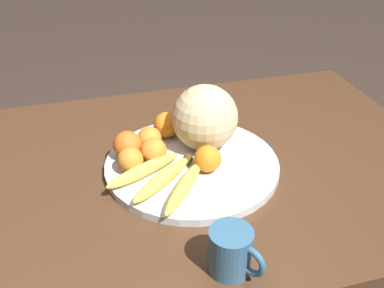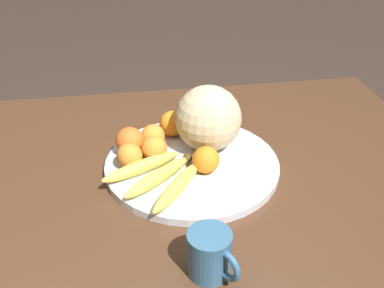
% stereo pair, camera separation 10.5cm
% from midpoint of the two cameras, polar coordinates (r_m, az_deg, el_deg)
% --- Properties ---
extents(kitchen_table, '(1.44, 0.87, 0.71)m').
position_cam_midpoint_polar(kitchen_table, '(1.14, -1.31, -6.88)').
color(kitchen_table, '#4C301E').
rests_on(kitchen_table, ground_plane).
extents(fruit_bowl, '(0.42, 0.42, 0.02)m').
position_cam_midpoint_polar(fruit_bowl, '(1.08, 2.78, -2.69)').
color(fruit_bowl, silver).
rests_on(fruit_bowl, kitchen_table).
extents(melon, '(0.16, 0.16, 0.16)m').
position_cam_midpoint_polar(melon, '(1.09, 4.83, 3.18)').
color(melon, beige).
rests_on(melon, fruit_bowl).
extents(banana_bunch, '(0.24, 0.23, 0.03)m').
position_cam_midpoint_polar(banana_bunch, '(1.00, -1.21, -4.23)').
color(banana_bunch, '#473819').
rests_on(banana_bunch, fruit_bowl).
extents(orange_front_left, '(0.07, 0.07, 0.07)m').
position_cam_midpoint_polar(orange_front_left, '(1.09, -5.20, 0.27)').
color(orange_front_left, orange).
rests_on(orange_front_left, fruit_bowl).
extents(orange_front_right, '(0.06, 0.06, 0.06)m').
position_cam_midpoint_polar(orange_front_right, '(1.12, -2.33, 0.93)').
color(orange_front_right, orange).
rests_on(orange_front_right, fruit_bowl).
extents(orange_mid_center, '(0.06, 0.06, 0.06)m').
position_cam_midpoint_polar(orange_mid_center, '(1.04, -5.12, -1.60)').
color(orange_mid_center, orange).
rests_on(orange_mid_center, fruit_bowl).
extents(orange_back_left, '(0.06, 0.06, 0.06)m').
position_cam_midpoint_polar(orange_back_left, '(1.07, -2.03, -0.64)').
color(orange_back_left, orange).
rests_on(orange_back_left, fruit_bowl).
extents(orange_back_right, '(0.07, 0.07, 0.07)m').
position_cam_midpoint_polar(orange_back_right, '(1.16, 0.04, 2.54)').
color(orange_back_right, orange).
rests_on(orange_back_right, fruit_bowl).
extents(orange_top_small, '(0.06, 0.06, 0.06)m').
position_cam_midpoint_polar(orange_top_small, '(1.03, 4.69, -2.11)').
color(orange_top_small, orange).
rests_on(orange_top_small, fruit_bowl).
extents(ceramic_mug, '(0.08, 0.11, 0.09)m').
position_cam_midpoint_polar(ceramic_mug, '(0.81, 6.15, -13.87)').
color(ceramic_mug, '#386689').
rests_on(ceramic_mug, kitchen_table).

